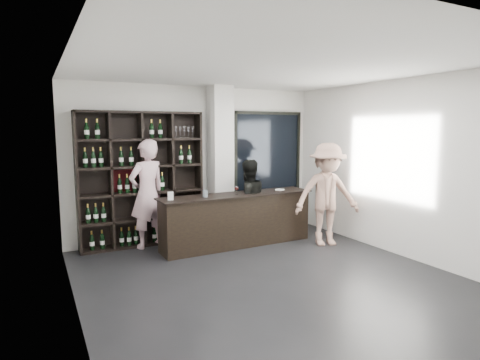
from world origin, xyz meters
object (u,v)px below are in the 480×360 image
tasting_counter (237,220)px  customer (327,194)px  taster_pink (147,194)px  taster_black (248,201)px  wine_shelf (142,179)px

tasting_counter → customer: bearing=-26.9°
tasting_counter → taster_pink: (-1.45, 0.65, 0.49)m
taster_black → taster_pink: bearing=-18.7°
tasting_counter → taster_black: 0.41m
wine_shelf → tasting_counter: (1.50, -0.82, -0.73)m
wine_shelf → tasting_counter: 1.86m
tasting_counter → wine_shelf: bearing=150.4°
tasting_counter → taster_pink: size_ratio=1.50×
taster_pink → taster_black: 1.81m
wine_shelf → customer: 3.33m
taster_pink → tasting_counter: bearing=137.4°
wine_shelf → taster_black: size_ratio=1.56×
wine_shelf → tasting_counter: bearing=-28.5°
taster_pink → taster_black: size_ratio=1.25×
taster_black → customer: bearing=145.1°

